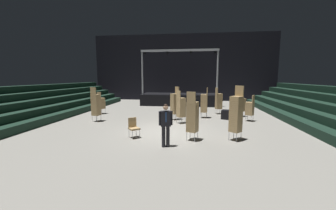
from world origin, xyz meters
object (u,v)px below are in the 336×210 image
Objects in this scene: chair_stack_front_left at (242,104)px; man_with_tie at (166,123)px; chair_stack_mid_left at (192,116)px; equipment_road_case at (229,115)px; chair_stack_mid_centre at (236,114)px; chair_stack_front_right at (181,107)px; chair_stack_rear_centre at (96,104)px; chair_stack_aisle_left at (175,103)px; chair_stack_aisle_right at (204,103)px; chair_stack_rear_left at (219,101)px; stage_riser at (180,99)px; chair_stack_rear_right at (101,103)px; loose_chair_near_man at (134,126)px; chair_stack_mid_right at (250,108)px.

man_with_tie is at bearing 30.96° from chair_stack_front_left.
chair_stack_mid_left reaches higher than equipment_road_case.
chair_stack_mid_centre reaches higher than equipment_road_case.
chair_stack_mid_centre is (2.68, -3.16, 0.21)m from chair_stack_front_right.
chair_stack_rear_centre reaches higher than chair_stack_front_right.
equipment_road_case is (3.14, 1.64, -0.72)m from chair_stack_front_right.
chair_stack_aisle_right is at bearing -105.37° from chair_stack_aisle_left.
equipment_road_case is (0.46, -2.01, -0.72)m from chair_stack_rear_left.
chair_stack_front_right is at bearing -7.46° from chair_stack_mid_centre.
man_with_tie is 4.45m from chair_stack_front_right.
stage_riser is 8.00m from equipment_road_case.
chair_stack_rear_right is (-9.06, 5.66, -0.38)m from chair_stack_mid_centre.
loose_chair_near_man is at bearing -136.15° from equipment_road_case.
chair_stack_mid_left is at bearing 174.35° from chair_stack_mid_right.
equipment_road_case is at bearing 80.79° from chair_stack_front_right.
chair_stack_mid_centre reaches higher than chair_stack_rear_right.
chair_stack_mid_centre is at bearing -159.86° from chair_stack_aisle_right.
chair_stack_rear_right is at bearing 174.84° from equipment_road_case.
chair_stack_aisle_right reaches higher than chair_stack_rear_right.
loose_chair_near_man is at bearing -159.56° from chair_stack_mid_left.
stage_riser is 8.37m from chair_stack_rear_right.
chair_stack_mid_right is at bearing 68.45° from chair_stack_front_right.
chair_stack_aisle_left reaches higher than equipment_road_case.
chair_stack_mid_right is 3.00m from chair_stack_aisle_right.
chair_stack_mid_left is 1.08× the size of chair_stack_rear_left.
chair_stack_mid_centre is 4.91m from equipment_road_case.
chair_stack_aisle_right is 6.33m from loose_chair_near_man.
chair_stack_front_left is 1.05× the size of chair_stack_mid_right.
chair_stack_mid_left is at bearing 33.73° from chair_stack_front_left.
chair_stack_aisle_right is at bearing -10.03° from chair_stack_front_left.
chair_stack_mid_right is (4.71, 5.64, -0.16)m from man_with_tie.
chair_stack_mid_centre is 1.45× the size of chair_stack_rear_right.
chair_stack_aisle_right reaches higher than chair_stack_rear_left.
chair_stack_front_right is 0.96× the size of chair_stack_aisle_right.
chair_stack_mid_right is at bearing -97.05° from chair_stack_aisle_right.
chair_stack_rear_centre reaches higher than equipment_road_case.
chair_stack_aisle_left is (5.90, -1.47, 0.25)m from chair_stack_rear_right.
chair_stack_rear_centre is at bearing 113.88° from chair_stack_aisle_right.
chair_stack_mid_right is 1.44m from equipment_road_case.
chair_stack_mid_centre is at bearing -6.09° from chair_stack_rear_centre.
chair_stack_mid_left is 2.47× the size of equipment_road_case.
chair_stack_rear_right is at bearing -148.18° from chair_stack_front_right.
stage_riser is 9.03m from chair_stack_mid_right.
man_with_tie is 0.80× the size of chair_stack_rear_centre.
equipment_road_case is at bearing -178.40° from loose_chair_near_man.
chair_stack_front_left is at bearing 39.98° from chair_stack_mid_right.
equipment_road_case is at bearing -2.62° from chair_stack_rear_left.
loose_chair_near_man is (-4.70, -0.16, -0.70)m from chair_stack_mid_centre.
chair_stack_front_right is (0.31, 4.44, 0.01)m from man_with_tie.
equipment_road_case is (8.59, 1.82, -0.80)m from chair_stack_rear_centre.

